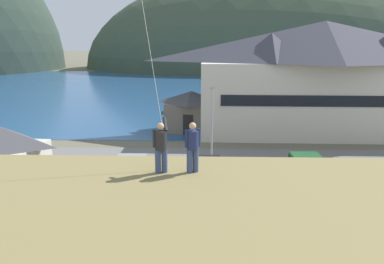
{
  "coord_description": "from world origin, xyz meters",
  "views": [
    {
      "loc": [
        0.96,
        -19.74,
        10.27
      ],
      "look_at": [
        0.06,
        9.0,
        3.19
      ],
      "focal_mm": 35.72,
      "sensor_mm": 36.0,
      "label": 1
    }
  ],
  "objects_px": {
    "parked_car_lone_by_shed": "(304,166)",
    "wharf_dock": "(207,109)",
    "parked_car_front_row_end": "(61,195)",
    "parked_car_back_row_left": "(369,212)",
    "harbor_lodge": "(322,75)",
    "storage_shed_waterside": "(192,111)",
    "moored_boat_wharfside": "(182,106)",
    "parked_car_front_row_red": "(207,169)",
    "parking_light_pole": "(212,120)",
    "parked_car_corner_spot": "(138,204)",
    "parked_car_mid_row_far": "(223,202)",
    "person_companion": "(193,146)",
    "parked_car_mid_row_center": "(133,168)",
    "moored_boat_outer_mooring": "(231,110)",
    "person_kite_flyer": "(161,146)",
    "moored_boat_inner_slip": "(184,108)"
  },
  "relations": [
    {
      "from": "parked_car_corner_spot",
      "to": "parked_car_mid_row_far",
      "type": "distance_m",
      "value": 4.87
    },
    {
      "from": "moored_boat_outer_mooring",
      "to": "moored_boat_inner_slip",
      "type": "relative_size",
      "value": 1.04
    },
    {
      "from": "storage_shed_waterside",
      "to": "person_kite_flyer",
      "type": "relative_size",
      "value": 3.47
    },
    {
      "from": "moored_boat_outer_mooring",
      "to": "parked_car_mid_row_far",
      "type": "xyz_separation_m",
      "value": [
        -2.57,
        -31.42,
        0.34
      ]
    },
    {
      "from": "wharf_dock",
      "to": "parked_car_mid_row_far",
      "type": "distance_m",
      "value": 33.71
    },
    {
      "from": "harbor_lodge",
      "to": "parked_car_corner_spot",
      "type": "distance_m",
      "value": 27.68
    },
    {
      "from": "person_companion",
      "to": "moored_boat_wharfside",
      "type": "bearing_deg",
      "value": 93.82
    },
    {
      "from": "parked_car_front_row_red",
      "to": "parked_car_lone_by_shed",
      "type": "height_order",
      "value": "same"
    },
    {
      "from": "harbor_lodge",
      "to": "parked_car_back_row_left",
      "type": "relative_size",
      "value": 6.41
    },
    {
      "from": "moored_boat_wharfside",
      "to": "moored_boat_inner_slip",
      "type": "distance_m",
      "value": 1.63
    },
    {
      "from": "parked_car_front_row_red",
      "to": "parking_light_pole",
      "type": "distance_m",
      "value": 5.05
    },
    {
      "from": "moored_boat_outer_mooring",
      "to": "parked_car_corner_spot",
      "type": "height_order",
      "value": "moored_boat_outer_mooring"
    },
    {
      "from": "storage_shed_waterside",
      "to": "wharf_dock",
      "type": "bearing_deg",
      "value": 81.43
    },
    {
      "from": "parked_car_corner_spot",
      "to": "moored_boat_inner_slip",
      "type": "bearing_deg",
      "value": 88.27
    },
    {
      "from": "moored_boat_wharfside",
      "to": "person_companion",
      "type": "height_order",
      "value": "person_companion"
    },
    {
      "from": "moored_boat_wharfside",
      "to": "parked_car_corner_spot",
      "type": "xyz_separation_m",
      "value": [
        -0.56,
        -34.22,
        0.34
      ]
    },
    {
      "from": "harbor_lodge",
      "to": "person_companion",
      "type": "distance_m",
      "value": 32.14
    },
    {
      "from": "moored_boat_outer_mooring",
      "to": "parked_car_front_row_red",
      "type": "xyz_separation_m",
      "value": [
        -3.42,
        -25.8,
        0.34
      ]
    },
    {
      "from": "parked_car_corner_spot",
      "to": "parked_car_lone_by_shed",
      "type": "height_order",
      "value": "same"
    },
    {
      "from": "parked_car_mid_row_center",
      "to": "moored_boat_wharfside",
      "type": "bearing_deg",
      "value": 85.91
    },
    {
      "from": "parked_car_mid_row_center",
      "to": "person_kite_flyer",
      "type": "xyz_separation_m",
      "value": [
        3.74,
        -14.0,
        5.69
      ]
    },
    {
      "from": "wharf_dock",
      "to": "person_companion",
      "type": "relative_size",
      "value": 7.68
    },
    {
      "from": "moored_boat_wharfside",
      "to": "parked_car_back_row_left",
      "type": "bearing_deg",
      "value": -70.71
    },
    {
      "from": "moored_boat_wharfside",
      "to": "parked_car_front_row_end",
      "type": "relative_size",
      "value": 1.89
    },
    {
      "from": "moored_boat_outer_mooring",
      "to": "parked_car_mid_row_far",
      "type": "bearing_deg",
      "value": -94.68
    },
    {
      "from": "moored_boat_wharfside",
      "to": "moored_boat_outer_mooring",
      "type": "bearing_deg",
      "value": -19.62
    },
    {
      "from": "storage_shed_waterside",
      "to": "parked_car_front_row_red",
      "type": "xyz_separation_m",
      "value": [
        1.64,
        -15.98,
        -1.31
      ]
    },
    {
      "from": "parked_car_front_row_end",
      "to": "parked_car_back_row_left",
      "type": "relative_size",
      "value": 1.0
    },
    {
      "from": "parked_car_mid_row_center",
      "to": "harbor_lodge",
      "type": "bearing_deg",
      "value": 40.73
    },
    {
      "from": "moored_boat_outer_mooring",
      "to": "parked_car_mid_row_center",
      "type": "relative_size",
      "value": 1.38
    },
    {
      "from": "storage_shed_waterside",
      "to": "parked_car_corner_spot",
      "type": "relative_size",
      "value": 1.51
    },
    {
      "from": "parked_car_lone_by_shed",
      "to": "moored_boat_wharfside",
      "type": "bearing_deg",
      "value": 111.41
    },
    {
      "from": "person_kite_flyer",
      "to": "parked_car_front_row_red",
      "type": "bearing_deg",
      "value": 82.92
    },
    {
      "from": "moored_boat_wharfside",
      "to": "parked_car_mid_row_center",
      "type": "distance_m",
      "value": 28.1
    },
    {
      "from": "parked_car_back_row_left",
      "to": "parked_car_lone_by_shed",
      "type": "height_order",
      "value": "same"
    },
    {
      "from": "wharf_dock",
      "to": "parked_car_mid_row_center",
      "type": "relative_size",
      "value": 3.17
    },
    {
      "from": "parked_car_lone_by_shed",
      "to": "wharf_dock",
      "type": "bearing_deg",
      "value": 104.58
    },
    {
      "from": "storage_shed_waterside",
      "to": "parked_car_mid_row_far",
      "type": "xyz_separation_m",
      "value": [
        2.49,
        -21.6,
        -1.31
      ]
    },
    {
      "from": "person_companion",
      "to": "parking_light_pole",
      "type": "bearing_deg",
      "value": 86.69
    },
    {
      "from": "wharf_dock",
      "to": "storage_shed_waterside",
      "type": "bearing_deg",
      "value": -98.57
    },
    {
      "from": "parked_car_corner_spot",
      "to": "parked_car_mid_row_far",
      "type": "height_order",
      "value": "same"
    },
    {
      "from": "harbor_lodge",
      "to": "storage_shed_waterside",
      "type": "relative_size",
      "value": 4.28
    },
    {
      "from": "parked_car_front_row_red",
      "to": "person_kite_flyer",
      "type": "height_order",
      "value": "person_kite_flyer"
    },
    {
      "from": "parked_car_corner_spot",
      "to": "wharf_dock",
      "type": "bearing_deg",
      "value": 82.98
    },
    {
      "from": "parked_car_front_row_red",
      "to": "moored_boat_wharfside",
      "type": "bearing_deg",
      "value": 96.96
    },
    {
      "from": "storage_shed_waterside",
      "to": "moored_boat_wharfside",
      "type": "xyz_separation_m",
      "value": [
        -1.81,
        12.27,
        -1.65
      ]
    },
    {
      "from": "wharf_dock",
      "to": "parked_car_lone_by_shed",
      "type": "height_order",
      "value": "parked_car_lone_by_shed"
    },
    {
      "from": "wharf_dock",
      "to": "parked_car_mid_row_center",
      "type": "height_order",
      "value": "parked_car_mid_row_center"
    },
    {
      "from": "moored_boat_wharfside",
      "to": "parked_car_corner_spot",
      "type": "height_order",
      "value": "moored_boat_wharfside"
    },
    {
      "from": "parked_car_corner_spot",
      "to": "person_companion",
      "type": "xyz_separation_m",
      "value": [
        3.36,
        -7.74,
        5.67
      ]
    }
  ]
}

